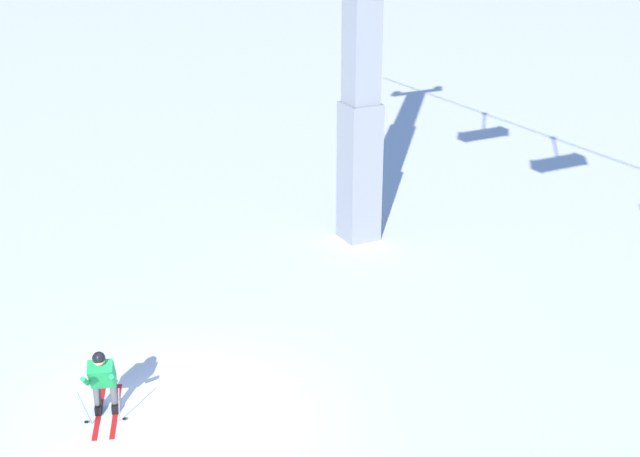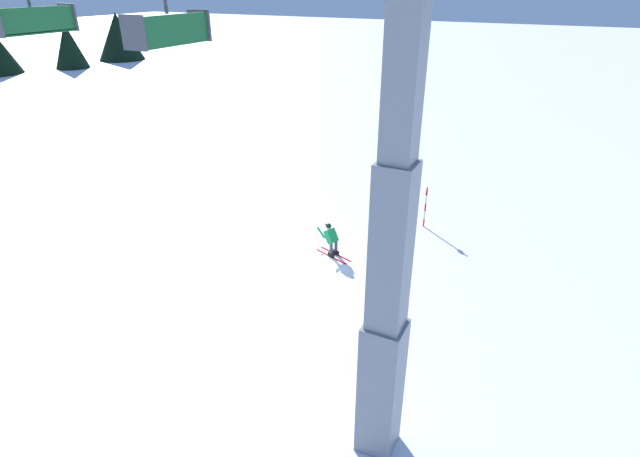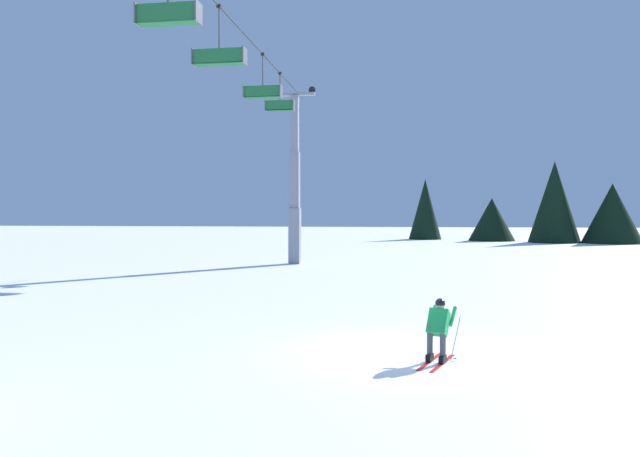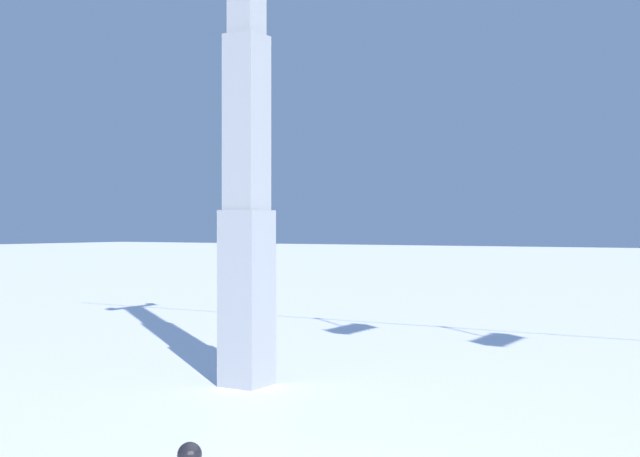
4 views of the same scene
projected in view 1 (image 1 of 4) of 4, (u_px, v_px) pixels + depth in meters
The scene contains 3 objects.
ground_plane at pixel (178, 420), 14.39m from camera, with size 260.00×260.00×0.00m, color white.
skier_carving_main at pixel (102, 379), 14.20m from camera, with size 1.72×1.03×1.49m.
lift_tower_near at pixel (362, 59), 20.20m from camera, with size 0.87×2.71×11.42m.
Camera 1 is at (11.85, -3.36, 8.51)m, focal length 46.63 mm.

